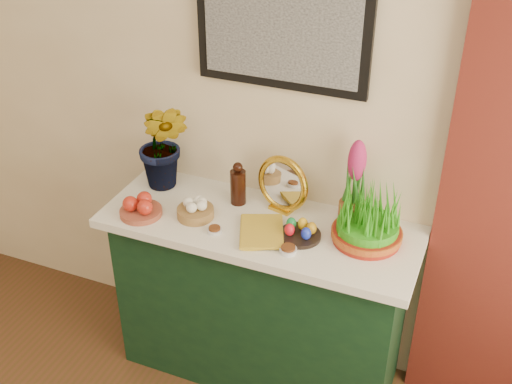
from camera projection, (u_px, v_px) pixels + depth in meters
sideboard at (260, 302)px, 3.04m from camera, size 1.30×0.45×0.85m
tablecloth at (260, 225)px, 2.81m from camera, size 1.40×0.55×0.04m
hyacinth_green at (162, 131)px, 2.90m from camera, size 0.30×0.25×0.58m
apple_bowl at (140, 207)px, 2.82m from camera, size 0.20×0.20×0.09m
garlic_basket at (195, 210)px, 2.81m from camera, size 0.21×0.21×0.09m
vinegar_cruet at (238, 185)px, 2.88m from camera, size 0.07×0.07×0.21m
mirror at (283, 185)px, 2.82m from camera, size 0.27×0.12×0.26m
book at (240, 231)px, 2.71m from camera, size 0.24×0.29×0.03m
spice_dish_left at (215, 230)px, 2.72m from camera, size 0.06×0.06×0.03m
spice_dish_right at (288, 250)px, 2.60m from camera, size 0.07×0.07×0.03m
egg_plate at (300, 232)px, 2.68m from camera, size 0.20×0.20×0.07m
hyacinth_pink at (355, 187)px, 2.70m from camera, size 0.12×0.12×0.40m
wheatgrass_sabzeh at (368, 219)px, 2.62m from camera, size 0.30×0.30×0.24m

